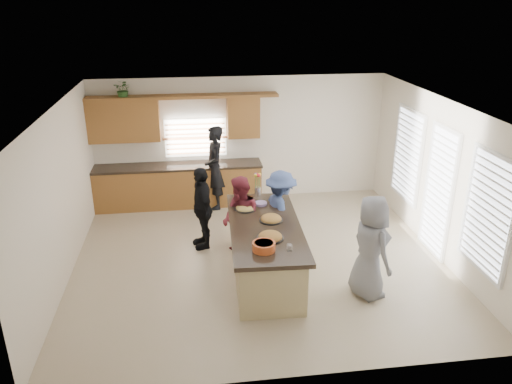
{
  "coord_description": "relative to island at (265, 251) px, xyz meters",
  "views": [
    {
      "loc": [
        -1.1,
        -7.82,
        4.48
      ],
      "look_at": [
        0.01,
        0.39,
        1.15
      ],
      "focal_mm": 35.0,
      "sensor_mm": 36.0,
      "label": 1
    }
  ],
  "objects": [
    {
      "name": "platter_front",
      "position": [
        0.0,
        -0.51,
        0.52
      ],
      "size": [
        0.42,
        0.42,
        0.17
      ],
      "color": "black",
      "rests_on": "island"
    },
    {
      "name": "clear_cup",
      "position": [
        0.22,
        -0.91,
        0.55
      ],
      "size": [
        0.09,
        0.09,
        0.09
      ],
      "primitive_type": "cylinder",
      "color": "white",
      "rests_on": "island"
    },
    {
      "name": "woman_left_mid",
      "position": [
        -0.33,
        0.64,
        0.32
      ],
      "size": [
        0.8,
        0.9,
        1.54
      ],
      "primitive_type": "imported",
      "rotation": [
        0.0,
        0.0,
        -1.23
      ],
      "color": "maroon",
      "rests_on": "ground"
    },
    {
      "name": "salad_bowl",
      "position": [
        -0.15,
        -0.87,
        0.57
      ],
      "size": [
        0.34,
        0.34,
        0.13
      ],
      "color": "#C45123",
      "rests_on": "island"
    },
    {
      "name": "woman_left_front",
      "position": [
        -0.99,
        1.21,
        0.33
      ],
      "size": [
        0.56,
        0.98,
        1.57
      ],
      "primitive_type": "imported",
      "rotation": [
        0.0,
        0.0,
        -1.37
      ],
      "color": "black",
      "rests_on": "ground"
    },
    {
      "name": "woman_right_front",
      "position": [
        1.52,
        -0.79,
        0.39
      ],
      "size": [
        0.73,
        0.93,
        1.68
      ],
      "primitive_type": "imported",
      "rotation": [
        0.0,
        0.0,
        1.83
      ],
      "color": "slate",
      "rests_on": "ground"
    },
    {
      "name": "flower_vase",
      "position": [
        0.05,
        1.25,
        0.73
      ],
      "size": [
        0.14,
        0.14,
        0.44
      ],
      "color": "silver",
      "rests_on": "island"
    },
    {
      "name": "room_shell",
      "position": [
        -0.03,
        0.55,
        1.45
      ],
      "size": [
        6.52,
        6.02,
        2.81
      ],
      "color": "silver",
      "rests_on": "ground"
    },
    {
      "name": "woman_right_back",
      "position": [
        0.41,
        0.79,
        0.33
      ],
      "size": [
        0.81,
        1.13,
        1.57
      ],
      "primitive_type": "imported",
      "rotation": [
        0.0,
        0.0,
        1.82
      ],
      "color": "#38497A",
      "rests_on": "ground"
    },
    {
      "name": "right_wall_glazing",
      "position": [
        3.19,
        0.41,
        0.89
      ],
      "size": [
        0.06,
        4.0,
        2.25
      ],
      "color": "white",
      "rests_on": "ground"
    },
    {
      "name": "woman_left_back",
      "position": [
        -0.65,
        3.02,
        0.47
      ],
      "size": [
        0.52,
        0.72,
        1.85
      ],
      "primitive_type": "imported",
      "rotation": [
        0.0,
        0.0,
        -1.46
      ],
      "color": "black",
      "rests_on": "ground"
    },
    {
      "name": "floor",
      "position": [
        -0.03,
        0.55,
        -0.45
      ],
      "size": [
        6.5,
        6.5,
        0.0
      ],
      "primitive_type": "plane",
      "color": "tan",
      "rests_on": "ground"
    },
    {
      "name": "potted_plant",
      "position": [
        -2.47,
        3.37,
        2.15
      ],
      "size": [
        0.46,
        0.43,
        0.4
      ],
      "primitive_type": "imported",
      "rotation": [
        0.0,
        0.0,
        -0.42
      ],
      "color": "#336428",
      "rests_on": "back_cabinetry"
    },
    {
      "name": "platter_mid",
      "position": [
        0.12,
        0.13,
        0.52
      ],
      "size": [
        0.39,
        0.39,
        0.16
      ],
      "color": "black",
      "rests_on": "island"
    },
    {
      "name": "island",
      "position": [
        0.0,
        0.0,
        0.0
      ],
      "size": [
        1.26,
        2.75,
        0.95
      ],
      "rotation": [
        0.0,
        0.0,
        -0.04
      ],
      "color": "tan",
      "rests_on": "ground"
    },
    {
      "name": "plate_stack",
      "position": [
        0.05,
        0.82,
        0.52
      ],
      "size": [
        0.22,
        0.22,
        0.04
      ],
      "primitive_type": "cylinder",
      "color": "#B396DA",
      "rests_on": "island"
    },
    {
      "name": "back_cabinetry",
      "position": [
        -1.5,
        3.28,
        0.46
      ],
      "size": [
        4.08,
        0.66,
        2.46
      ],
      "color": "#955A2B",
      "rests_on": "ground"
    },
    {
      "name": "platter_back",
      "position": [
        -0.25,
        0.65,
        0.52
      ],
      "size": [
        0.37,
        0.37,
        0.15
      ],
      "color": "black",
      "rests_on": "island"
    }
  ]
}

